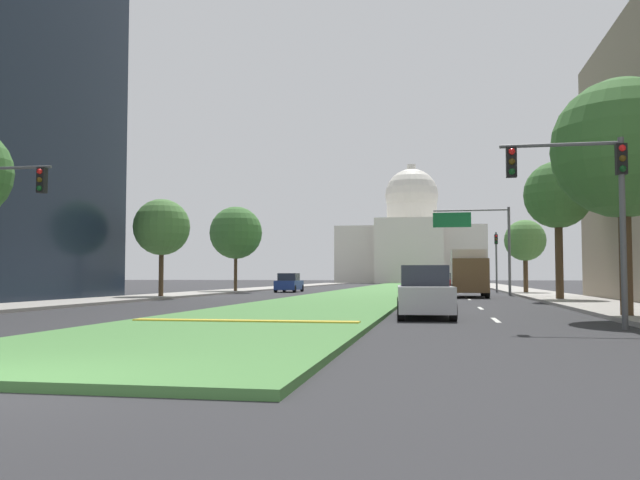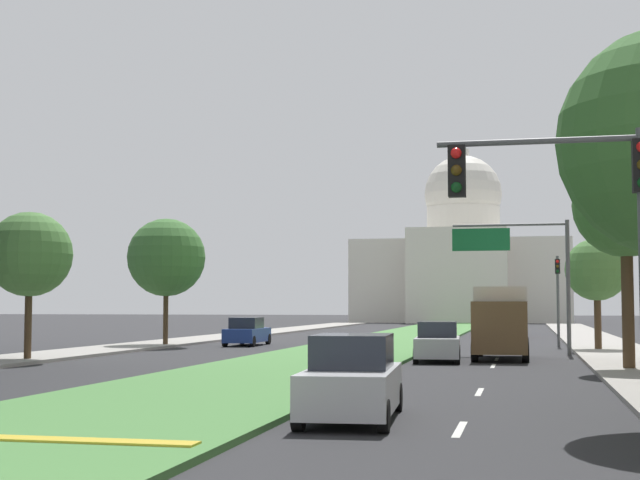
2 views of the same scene
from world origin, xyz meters
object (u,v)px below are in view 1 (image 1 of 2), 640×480
(overhead_guide_sign, at_px, (480,232))
(sedan_distant, at_px, (289,283))
(sedan_very_far, at_px, (454,281))
(sedan_lead_stopped, at_px, (424,293))
(street_tree_right_near, at_px, (623,149))
(traffic_light_far_right, at_px, (496,254))
(street_tree_left_far, at_px, (236,233))
(sedan_midblock, at_px, (430,286))
(box_truck_delivery, at_px, (469,272))
(traffic_light_near_right, at_px, (589,189))
(street_tree_right_far, at_px, (525,241))
(capitol_building, at_px, (412,245))
(street_tree_right_mid, at_px, (558,196))
(street_tree_left_mid, at_px, (162,227))
(sedan_far_horizon, at_px, (458,282))

(overhead_guide_sign, height_order, sedan_distant, overhead_guide_sign)
(overhead_guide_sign, distance_m, sedan_very_far, 34.12)
(sedan_lead_stopped, height_order, sedan_very_far, sedan_lead_stopped)
(overhead_guide_sign, bearing_deg, street_tree_right_near, -83.61)
(traffic_light_far_right, height_order, sedan_lead_stopped, traffic_light_far_right)
(traffic_light_far_right, bearing_deg, street_tree_left_far, -168.88)
(sedan_midblock, bearing_deg, box_truck_delivery, 42.81)
(sedan_distant, bearing_deg, street_tree_left_far, -149.06)
(street_tree_left_far, bearing_deg, sedan_lead_stopped, -62.10)
(traffic_light_near_right, bearing_deg, street_tree_right_far, 85.69)
(capitol_building, xyz_separation_m, street_tree_left_far, (-11.71, -83.11, -2.58))
(street_tree_left_far, xyz_separation_m, sedan_very_far, (19.01, 29.42, -4.30))
(capitol_building, height_order, traffic_light_far_right, capitol_building)
(capitol_building, bearing_deg, sedan_lead_stopped, -87.52)
(street_tree_right_mid, xyz_separation_m, street_tree_left_far, (-23.87, 15.48, -0.86))
(street_tree_left_mid, bearing_deg, sedan_very_far, 66.42)
(street_tree_right_mid, bearing_deg, sedan_far_horizon, 97.54)
(traffic_light_far_right, distance_m, sedan_very_far, 25.39)
(street_tree_left_far, distance_m, sedan_very_far, 35.29)
(overhead_guide_sign, height_order, street_tree_left_far, street_tree_left_far)
(street_tree_left_far, height_order, box_truck_delivery, street_tree_left_far)
(street_tree_right_far, bearing_deg, sedan_distant, 171.34)
(overhead_guide_sign, xyz_separation_m, street_tree_left_mid, (-20.46, -10.35, -0.11))
(street_tree_left_far, relative_size, sedan_lead_stopped, 1.58)
(sedan_very_far, bearing_deg, overhead_guide_sign, -88.05)
(traffic_light_far_right, height_order, overhead_guide_sign, overhead_guide_sign)
(sedan_lead_stopped, distance_m, sedan_far_horizon, 51.33)
(street_tree_right_near, distance_m, sedan_midblock, 22.40)
(traffic_light_near_right, bearing_deg, street_tree_left_far, 120.72)
(capitol_building, relative_size, traffic_light_near_right, 5.58)
(street_tree_right_near, relative_size, sedan_far_horizon, 1.71)
(street_tree_left_far, relative_size, box_truck_delivery, 1.15)
(traffic_light_near_right, relative_size, street_tree_left_far, 0.70)
(traffic_light_near_right, xyz_separation_m, overhead_guide_sign, (-1.06, 31.26, 0.86))
(traffic_light_far_right, height_order, street_tree_right_far, street_tree_right_far)
(capitol_building, relative_size, street_tree_right_near, 3.64)
(sedan_midblock, height_order, sedan_very_far, sedan_very_far)
(street_tree_right_near, relative_size, street_tree_right_mid, 1.00)
(traffic_light_far_right, bearing_deg, sedan_distant, -174.09)
(sedan_lead_stopped, relative_size, sedan_midblock, 1.01)
(traffic_light_far_right, relative_size, street_tree_right_mid, 0.65)
(capitol_building, relative_size, traffic_light_far_right, 5.58)
(street_tree_left_mid, xyz_separation_m, sedan_very_far, (19.31, 44.23, -3.71))
(box_truck_delivery, bearing_deg, sedan_lead_stopped, -96.19)
(traffic_light_near_right, bearing_deg, traffic_light_far_right, 88.79)
(traffic_light_far_right, xyz_separation_m, sedan_very_far, (-3.06, 25.08, -2.48))
(street_tree_left_mid, bearing_deg, capitol_building, 83.01)
(street_tree_left_far, bearing_deg, traffic_light_near_right, -59.28)
(street_tree_right_near, bearing_deg, sedan_very_far, 93.93)
(street_tree_right_near, bearing_deg, street_tree_right_mid, 87.64)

